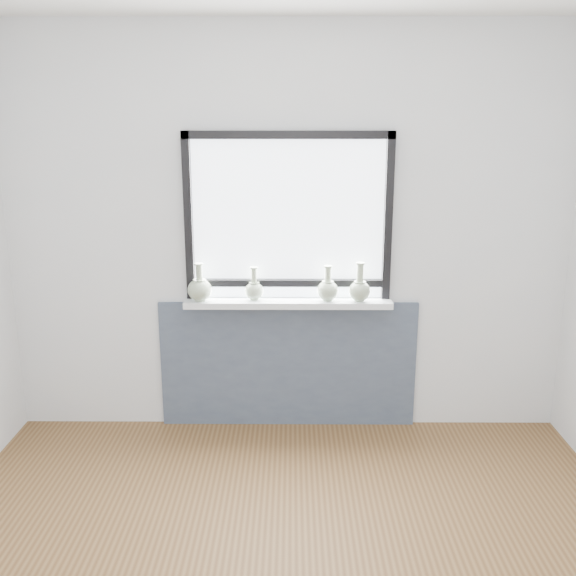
{
  "coord_description": "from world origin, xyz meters",
  "views": [
    {
      "loc": [
        0.02,
        -2.23,
        2.02
      ],
      "look_at": [
        0.0,
        1.55,
        1.02
      ],
      "focal_mm": 40.0,
      "sensor_mm": 36.0,
      "label": 1
    }
  ],
  "objects_px": {
    "windowsill": "(288,303)",
    "vase_b": "(254,289)",
    "vase_c": "(328,289)",
    "vase_a": "(200,289)",
    "vase_d": "(360,289)"
  },
  "relations": [
    {
      "from": "windowsill",
      "to": "vase_c",
      "type": "relative_size",
      "value": 5.85
    },
    {
      "from": "vase_c",
      "to": "vase_d",
      "type": "distance_m",
      "value": 0.2
    },
    {
      "from": "vase_d",
      "to": "vase_a",
      "type": "bearing_deg",
      "value": -179.84
    },
    {
      "from": "windowsill",
      "to": "vase_b",
      "type": "distance_m",
      "value": 0.23
    },
    {
      "from": "vase_b",
      "to": "vase_a",
      "type": "bearing_deg",
      "value": -174.58
    },
    {
      "from": "windowsill",
      "to": "vase_c",
      "type": "distance_m",
      "value": 0.27
    },
    {
      "from": "windowsill",
      "to": "vase_c",
      "type": "bearing_deg",
      "value": -2.09
    },
    {
      "from": "vase_b",
      "to": "vase_c",
      "type": "distance_m",
      "value": 0.47
    },
    {
      "from": "windowsill",
      "to": "vase_d",
      "type": "xyz_separation_m",
      "value": [
        0.45,
        -0.02,
        0.1
      ]
    },
    {
      "from": "vase_a",
      "to": "windowsill",
      "type": "bearing_deg",
      "value": 2.35
    },
    {
      "from": "vase_c",
      "to": "vase_a",
      "type": "bearing_deg",
      "value": -179.02
    },
    {
      "from": "vase_a",
      "to": "vase_c",
      "type": "height_order",
      "value": "vase_a"
    },
    {
      "from": "vase_a",
      "to": "vase_b",
      "type": "xyz_separation_m",
      "value": [
        0.34,
        0.03,
        -0.01
      ]
    },
    {
      "from": "vase_c",
      "to": "windowsill",
      "type": "bearing_deg",
      "value": 177.91
    },
    {
      "from": "vase_c",
      "to": "vase_d",
      "type": "relative_size",
      "value": 0.91
    }
  ]
}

